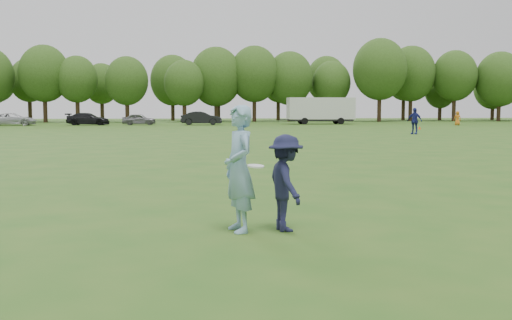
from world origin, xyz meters
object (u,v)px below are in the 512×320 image
object	(u,v)px
player_far_c	(457,118)
player_far_b	(414,121)
car_c	(13,119)
car_d	(88,119)
car_f	(201,118)
car_e	(139,119)
defender	(286,183)
cargo_trailer	(321,109)
thrower	(239,169)
field_cone	(420,128)

from	to	relation	value
player_far_c	player_far_b	bearing A→B (deg)	63.29
car_c	car_d	world-z (taller)	car_d
car_c	car_f	distance (m)	20.94
car_f	car_e	bearing A→B (deg)	87.67
car_c	car_d	size ratio (longest dim) A/B	1.03
defender	car_c	xyz separation A→B (m)	(-21.28, 59.66, -0.11)
car_d	cargo_trailer	size ratio (longest dim) A/B	0.54
thrower	car_d	world-z (taller)	thrower
car_d	player_far_c	bearing A→B (deg)	-91.45
thrower	player_far_b	distance (m)	37.79
car_d	car_e	bearing A→B (deg)	-82.56
player_far_b	car_d	distance (m)	38.62
field_cone	car_d	bearing A→B (deg)	153.56
player_far_b	cargo_trailer	xyz separation A→B (m)	(-1.26, 27.39, 0.77)
player_far_b	car_f	bearing A→B (deg)	164.92
defender	field_cone	world-z (taller)	defender
car_c	car_e	size ratio (longest dim) A/B	1.30
car_e	defender	bearing A→B (deg)	-169.16
car_e	cargo_trailer	distance (m)	21.64
car_e	field_cone	size ratio (longest dim) A/B	12.77
car_d	player_far_b	bearing A→B (deg)	-126.90
cargo_trailer	player_far_c	bearing A→B (deg)	-24.02
player_far_c	car_e	xyz separation A→B (m)	(-35.95, 5.23, -0.15)
car_c	cargo_trailer	bearing A→B (deg)	-91.88
field_cone	player_far_b	bearing A→B (deg)	-113.62
car_c	thrower	bearing A→B (deg)	-166.02
thrower	player_far_c	bearing A→B (deg)	136.22
car_d	defender	bearing A→B (deg)	-162.19
player_far_b	defender	bearing A→B (deg)	-70.89
player_far_b	car_c	size ratio (longest dim) A/B	0.40
defender	car_c	distance (m)	63.34
car_c	car_e	distance (m)	13.81
thrower	car_c	world-z (taller)	thrower
thrower	player_far_c	xyz separation A→B (m)	(29.23, 55.16, -0.24)
car_c	car_d	bearing A→B (deg)	-91.13
player_far_c	car_c	size ratio (longest dim) A/B	0.32
thrower	car_d	bearing A→B (deg)	175.81
car_c	car_e	world-z (taller)	car_c
car_d	car_f	bearing A→B (deg)	-87.12
player_far_c	car_f	bearing A→B (deg)	-3.50
player_far_c	car_c	world-z (taller)	player_far_c
cargo_trailer	thrower	bearing A→B (deg)	-103.57
thrower	defender	size ratio (longest dim) A/B	1.30
car_f	field_cone	distance (m)	25.40
player_far_c	car_d	xyz separation A→B (m)	(-41.66, 5.03, -0.11)
car_e	car_f	distance (m)	7.19
car_e	thrower	bearing A→B (deg)	-169.88
car_f	car_c	bearing A→B (deg)	93.76
player_far_b	car_d	bearing A→B (deg)	-179.07
car_c	car_d	xyz separation A→B (m)	(8.07, 0.55, 0.01)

